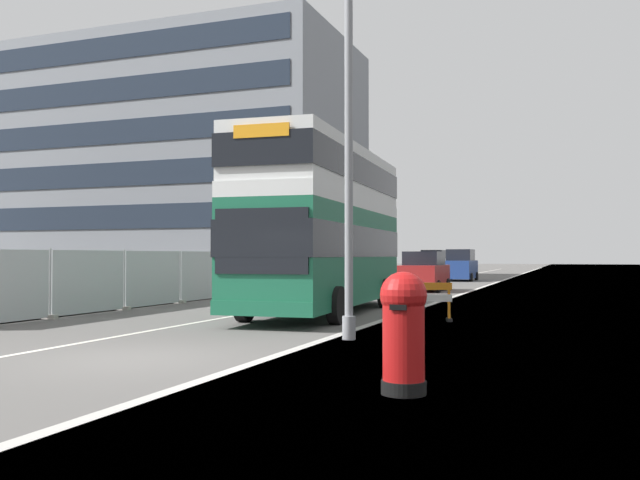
# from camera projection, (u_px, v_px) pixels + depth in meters

# --- Properties ---
(ground) EXTENTS (140.00, 280.00, 0.10)m
(ground) POSITION_uv_depth(u_px,v_px,m) (164.00, 362.00, 11.96)
(ground) COLOR #565451
(double_decker_bus) EXTENTS (3.34, 10.85, 5.13)m
(double_decker_bus) POSITION_uv_depth(u_px,v_px,m) (325.00, 226.00, 21.47)
(double_decker_bus) COLOR #196042
(double_decker_bus) RESTS_ON ground
(lamppost_foreground) EXTENTS (0.29, 0.70, 8.63)m
(lamppost_foreground) POSITION_uv_depth(u_px,v_px,m) (349.00, 150.00, 14.82)
(lamppost_foreground) COLOR gray
(lamppost_foreground) RESTS_ON ground
(red_pillar_postbox) EXTENTS (0.61, 0.61, 1.59)m
(red_pillar_postbox) POSITION_uv_depth(u_px,v_px,m) (403.00, 327.00, 8.95)
(red_pillar_postbox) COLOR black
(red_pillar_postbox) RESTS_ON ground
(roadworks_barrier) EXTENTS (1.69, 0.87, 1.05)m
(roadworks_barrier) POSITION_uv_depth(u_px,v_px,m) (422.00, 297.00, 18.89)
(roadworks_barrier) COLOR orange
(roadworks_barrier) RESTS_ON ground
(construction_site_fence) EXTENTS (0.44, 27.40, 2.01)m
(construction_site_fence) POSITION_uv_depth(u_px,v_px,m) (224.00, 275.00, 29.04)
(construction_site_fence) COLOR #A8AAAD
(construction_site_fence) RESTS_ON ground
(car_oncoming_near) EXTENTS (2.09, 4.12, 2.00)m
(car_oncoming_near) POSITION_uv_depth(u_px,v_px,m) (424.00, 272.00, 34.70)
(car_oncoming_near) COLOR maroon
(car_oncoming_near) RESTS_ON ground
(car_receding_mid) EXTENTS (1.98, 4.54, 2.17)m
(car_receding_mid) POSITION_uv_depth(u_px,v_px,m) (372.00, 268.00, 42.05)
(car_receding_mid) COLOR slate
(car_receding_mid) RESTS_ON ground
(car_receding_far) EXTENTS (2.02, 4.39, 2.23)m
(car_receding_far) POSITION_uv_depth(u_px,v_px,m) (461.00, 266.00, 48.80)
(car_receding_far) COLOR navy
(car_receding_far) RESTS_ON ground
(car_far_side) EXTENTS (2.08, 4.13, 2.25)m
(car_far_side) POSITION_uv_depth(u_px,v_px,m) (434.00, 264.00, 57.71)
(car_far_side) COLOR gray
(car_far_side) RESTS_ON ground
(bare_tree_far_verge_near) EXTENTS (2.93, 2.77, 5.17)m
(bare_tree_far_verge_near) POSITION_uv_depth(u_px,v_px,m) (277.00, 246.00, 52.66)
(bare_tree_far_verge_near) COLOR #4C3D2D
(bare_tree_far_verge_near) RESTS_ON ground
(bare_tree_far_verge_mid) EXTENTS (3.23, 2.29, 4.21)m
(bare_tree_far_verge_mid) POSITION_uv_depth(u_px,v_px,m) (271.00, 250.00, 44.64)
(bare_tree_far_verge_mid) COLOR #4C3D2D
(bare_tree_far_verge_mid) RESTS_ON ground
(backdrop_office_block) EXTENTS (30.89, 16.06, 19.60)m
(backdrop_office_block) POSITION_uv_depth(u_px,v_px,m) (173.00, 164.00, 60.13)
(backdrop_office_block) COLOR gray
(backdrop_office_block) RESTS_ON ground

